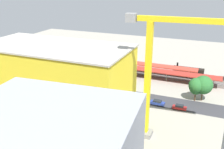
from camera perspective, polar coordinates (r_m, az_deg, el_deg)
The scene contains 29 objects.
ground_plane at distance 99.29m, azimuth 0.61°, elevation -2.80°, with size 189.30×189.30×0.00m, color #9E998C.
rail_bed at distance 117.96m, azimuth 4.49°, elevation 0.93°, with size 118.31×14.08×0.01m, color #5B544C.
street_asphalt at distance 94.96m, azimuth -0.55°, elevation -3.91°, with size 118.31×9.00×0.01m, color #38383D.
track_rails at distance 117.90m, azimuth 4.49°, elevation 1.02°, with size 118.31×8.07×0.12m.
platform_canopy_near at distance 107.98m, azimuth 7.26°, elevation 1.16°, with size 59.17×5.22×4.06m.
platform_canopy_far at distance 118.24m, azimuth 1.29°, elevation 2.98°, with size 69.74×4.78×4.06m.
locomotive at distance 115.57m, azimuth 16.66°, elevation 0.63°, with size 14.08×2.87×5.06m.
freight_coach_far at distance 118.52m, azimuth -1.68°, elevation 2.75°, with size 20.00×3.09×6.23m.
parked_car_0 at distance 85.41m, azimuth 14.50°, elevation -6.97°, with size 4.36×1.87×1.59m.
parked_car_1 at distance 86.76m, azimuth 9.86°, elevation -6.11°, with size 4.72×1.86×1.72m.
parked_car_2 at distance 88.02m, azimuth 5.56°, elevation -5.49°, with size 4.65×2.05×1.75m.
parked_car_3 at distance 90.44m, azimuth 0.67°, elevation -4.69°, with size 4.59×2.02×1.63m.
parked_car_4 at distance 93.02m, azimuth -3.25°, elevation -3.98°, with size 4.11×2.06×1.66m.
parked_car_5 at distance 96.81m, azimuth -7.37°, elevation -3.09°, with size 4.54×1.98×1.78m.
parked_car_6 at distance 99.64m, azimuth -11.17°, elevation -2.69°, with size 4.46×1.83×1.53m.
parked_car_7 at distance 104.03m, azimuth -14.23°, elevation -1.87°, with size 4.66×1.90×1.81m.
construction_building at distance 75.41m, azimuth -12.02°, elevation -2.05°, with size 40.80×20.25×21.59m, color yellow.
construction_roof_slab at distance 72.06m, azimuth -12.65°, elevation 6.07°, with size 41.40×20.85×0.40m, color #B7B2A8.
tower_crane at distance 62.59m, azimuth 10.47°, elevation 1.55°, with size 29.15×4.12×31.36m.
box_truck_0 at distance 97.28m, azimuth -13.42°, elevation -2.87°, with size 10.33×3.07×3.15m.
box_truck_1 at distance 95.58m, azimuth -11.11°, elevation -3.02°, with size 9.95×2.35×3.51m.
box_truck_2 at distance 91.44m, azimuth -7.70°, elevation -3.99°, with size 9.26×2.65×3.24m.
street_tree_0 at distance 96.89m, azimuth -0.28°, elevation 0.13°, with size 5.41×5.41×8.25m.
street_tree_1 at distance 90.83m, azimuth 17.91°, elevation -2.29°, with size 5.11×5.11×8.13m.
street_tree_2 at distance 91.96m, azimuth 17.85°, elevation -2.79°, with size 4.54×4.54×6.67m.
street_tree_3 at distance 102.66m, azimuth -5.18°, elevation 0.80°, with size 6.20×6.20×7.95m.
street_tree_4 at distance 97.04m, azimuth 2.23°, elevation 0.08°, with size 5.62×5.62×8.24m.
street_tree_5 at distance 91.76m, azimuth 19.27°, elevation -2.17°, with size 6.31×6.31×8.80m.
traffic_light at distance 94.70m, azimuth -8.28°, elevation -1.23°, with size 0.50×0.36×6.85m.
Camera 1 is at (-34.19, 84.78, 38.74)m, focal length 41.94 mm.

